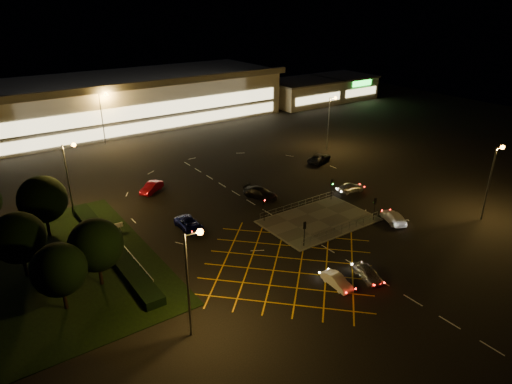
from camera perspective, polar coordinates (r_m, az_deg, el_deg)
ground at (r=60.84m, az=5.18°, el=-3.41°), size 180.00×180.00×0.00m
pedestrian_island at (r=60.69m, az=7.85°, el=-3.55°), size 14.00×9.00×0.12m
grass_verge at (r=55.01m, az=-22.58°, el=-8.34°), size 18.00×30.00×0.08m
hedge at (r=55.69m, az=-17.68°, el=-6.63°), size 2.00×26.00×1.00m
supermarket at (r=111.30m, az=-15.94°, el=11.05°), size 72.00×26.50×10.50m
retail_unit_a at (r=127.60m, az=5.66°, el=12.33°), size 18.80×14.80×6.35m
retail_unit_b at (r=138.36m, az=10.86°, el=12.89°), size 14.80×14.80×6.35m
streetlight_sw at (r=38.42m, az=-8.07°, el=-9.54°), size 1.78×0.56×10.03m
streetlight_se at (r=65.55m, az=27.51°, el=2.18°), size 1.78×0.56×10.03m
streetlight_nw at (r=63.86m, az=-22.23°, el=2.61°), size 1.78×0.56×10.03m
streetlight_ne at (r=88.14m, az=9.31°, el=9.42°), size 1.78×0.56×10.03m
streetlight_far_left at (r=95.19m, az=-18.54°, el=9.55°), size 1.78×0.56×10.03m
streetlight_far_right at (r=114.44m, az=0.93°, el=12.88°), size 1.78×0.56×10.03m
signal_sw at (r=53.41m, az=6.08°, el=-4.62°), size 0.28×0.30×3.15m
signal_se at (r=61.25m, az=14.64°, el=-1.48°), size 0.28×0.30×3.15m
signal_nw at (r=58.98m, az=1.04°, el=-1.66°), size 0.28×0.30×3.15m
signal_ne at (r=66.17m, az=9.49°, el=0.87°), size 0.28×0.30×3.15m
tree_a at (r=45.76m, az=-23.41°, el=-8.91°), size 5.04×5.04×6.86m
tree_b at (r=52.47m, az=-27.56°, el=-5.10°), size 5.40×5.40×7.35m
tree_c at (r=60.02m, az=-25.12°, el=-0.84°), size 5.76×5.76×7.84m
tree_e at (r=47.96m, az=-19.39°, el=-6.28°), size 5.40×5.40×7.35m
car_near_silver at (r=49.66m, az=13.79°, el=-9.81°), size 2.59×4.30×1.37m
car_queue_white at (r=47.91m, az=10.08°, el=-10.88°), size 1.57×3.84×1.24m
car_left_blue at (r=58.45m, az=-8.38°, el=-3.99°), size 2.46×5.09×1.40m
car_far_dkgrey at (r=66.64m, az=0.56°, el=-0.12°), size 4.03×5.75×1.55m
car_right_silver at (r=70.16m, az=11.74°, el=0.56°), size 4.47×2.45×1.44m
car_circ_red at (r=70.41m, az=-12.93°, el=0.56°), size 4.60×3.88×1.49m
car_east_grey at (r=82.06m, az=7.91°, el=4.23°), size 5.92×4.28×1.50m
car_approach_white at (r=62.30m, az=16.80°, el=-3.00°), size 3.69×5.19×1.40m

